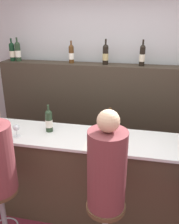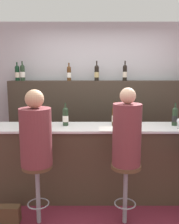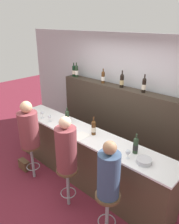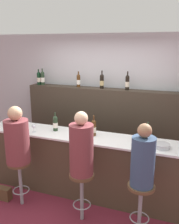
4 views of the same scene
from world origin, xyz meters
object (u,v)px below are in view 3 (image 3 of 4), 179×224
Objects in this scene: bar_stool_middle at (68,177)px; wine_bottle_backbar_3 at (122,81)px; handbag at (24,165)px; wine_bottle_counter_2 at (136,145)px; wine_bottle_backbar_4 at (144,85)px; wine_glass_0 at (42,113)px; guest_seated_left at (28,127)px; wine_glass_1 at (50,117)px; wine_bottle_backbar_0 at (74,71)px; metal_bowl at (144,161)px; bar_stool_left at (32,153)px; guest_seated_middle at (66,147)px; guest_seated_right at (109,173)px; wine_bottle_backbar_1 at (77,71)px; wine_glass_2 at (128,152)px; bar_stool_right at (107,204)px; wine_bottle_counter_1 at (94,128)px; wine_bottle_counter_0 at (67,117)px; wine_bottle_backbar_2 at (103,77)px.

wine_bottle_backbar_3 is at bearing 99.33° from bar_stool_middle.
handbag is at bearing -121.51° from wine_bottle_backbar_3.
wine_bottle_backbar_4 is (-0.55, 1.07, 0.58)m from wine_bottle_counter_2.
wine_bottle_backbar_4 is 2.38× the size of wine_glass_0.
wine_bottle_counter_2 is 1.88m from guest_seated_left.
wine_glass_1 is at bearing -134.64° from wine_bottle_backbar_4.
wine_bottle_backbar_0 is 2.98m from metal_bowl.
metal_bowl is 1.22m from bar_stool_middle.
guest_seated_middle is at bearing 0.00° from bar_stool_left.
wine_glass_1 is at bearing 56.61° from handbag.
bar_stool_left is 1.14m from guest_seated_middle.
guest_seated_middle reaches higher than guest_seated_right.
wine_bottle_backbar_4 reaches higher than guest_seated_left.
wine_bottle_backbar_3 is at bearing 67.59° from bar_stool_left.
handbag is (-0.35, 0.00, -0.44)m from bar_stool_left.
wine_bottle_counter_2 is at bearing -24.52° from wine_bottle_backbar_1.
guest_seated_left is at bearing -164.56° from wine_glass_2.
wine_glass_0 is at bearing 166.84° from guest_seated_right.
wine_glass_0 is at bearing -76.27° from wine_bottle_backbar_1.
wine_bottle_counter_2 is 1.60m from wine_bottle_backbar_3.
bar_stool_right is at bearing 0.00° from handbag.
wine_bottle_counter_1 is 1.16m from guest_seated_left.
guest_seated_middle is 1.09× the size of guest_seated_right.
guest_seated_left is (-0.26, -0.68, -0.06)m from wine_bottle_counter_0.
metal_bowl is 0.27× the size of guest_seated_right.
guest_seated_right is at bearing -108.19° from metal_bowl.
wine_bottle_counter_0 is 1.54m from wine_bottle_backbar_4.
wine_glass_0 reaches higher than bar_stool_left.
wine_glass_2 is (0.55, -1.26, -0.60)m from wine_bottle_backbar_4.
wine_bottle_backbar_1 reaches higher than guest_seated_left.
guest_seated_left is at bearing -180.00° from guest_seated_right.
wine_bottle_backbar_2 is 1.87m from guest_seated_left.
wine_bottle_counter_1 is 0.90m from bar_stool_middle.
wine_bottle_backbar_4 is (0.95, 1.07, 0.58)m from wine_bottle_counter_0.
wine_glass_2 is (2.03, 0.00, -0.00)m from wine_glass_0.
wine_bottle_backbar_2 is 2.43m from guest_seated_right.
wine_bottle_counter_0 is 0.99× the size of wine_bottle_counter_2.
guest_seated_right is (-0.18, -0.54, 0.02)m from metal_bowl.
wine_bottle_backbar_4 is 1.86m from guest_seated_middle.
guest_seated_middle reaches higher than bar_stool_right.
wine_bottle_backbar_4 is 2.11m from bar_stool_middle.
bar_stool_right is at bearing 0.00° from guest_seated_left.
wine_bottle_backbar_1 is 1.94m from guest_seated_left.
wine_glass_2 is 1.82m from guest_seated_left.
wine_bottle_backbar_3 reaches higher than wine_glass_1.
wine_bottle_backbar_3 is at bearing 67.59° from guest_seated_left.
wine_glass_0 is 0.17× the size of guest_seated_middle.
wine_bottle_backbar_1 reaches higher than wine_glass_1.
guest_seated_right is (1.83, -0.48, -0.05)m from wine_glass_1.
bar_stool_left is 2.73× the size of handbag.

